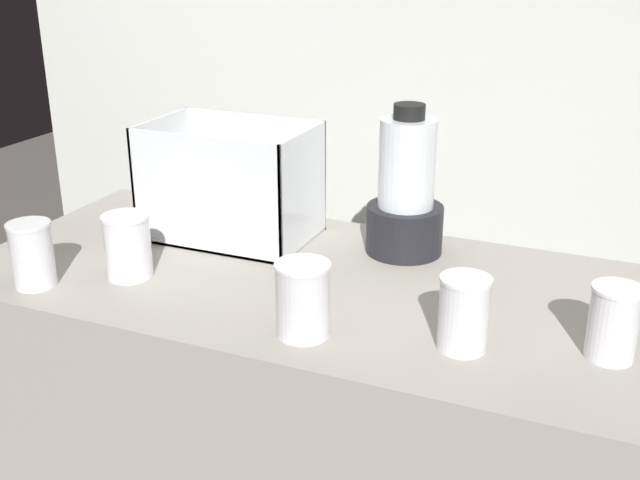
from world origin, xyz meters
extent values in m
cube|color=#9E998E|center=(0.00, 0.00, 0.45)|extent=(1.40, 0.64, 0.90)
cube|color=silver|center=(0.00, 0.77, 1.25)|extent=(2.60, 0.04, 2.50)
cube|color=white|center=(-0.27, 0.14, 0.90)|extent=(0.35, 0.23, 0.01)
cube|color=white|center=(-0.27, 0.03, 1.02)|extent=(0.35, 0.01, 0.25)
cube|color=white|center=(-0.27, 0.25, 1.02)|extent=(0.35, 0.01, 0.25)
cube|color=white|center=(-0.44, 0.14, 1.02)|extent=(0.01, 0.23, 0.25)
cube|color=white|center=(-0.10, 0.14, 1.02)|extent=(0.01, 0.23, 0.25)
cone|color=orange|center=(-0.28, 0.16, 0.93)|extent=(0.07, 0.15, 0.03)
cone|color=orange|center=(-0.30, 0.14, 0.92)|extent=(0.18, 0.10, 0.03)
cone|color=orange|center=(-0.32, 0.15, 0.93)|extent=(0.13, 0.12, 0.03)
cone|color=orange|center=(-0.33, 0.14, 0.93)|extent=(0.15, 0.17, 0.03)
cone|color=orange|center=(-0.23, 0.13, 0.96)|extent=(0.10, 0.19, 0.03)
cone|color=orange|center=(-0.29, 0.14, 0.95)|extent=(0.14, 0.10, 0.03)
cylinder|color=black|center=(0.11, 0.20, 0.95)|extent=(0.16, 0.16, 0.10)
cylinder|color=silver|center=(0.11, 0.20, 1.09)|extent=(0.11, 0.11, 0.18)
cylinder|color=orange|center=(0.11, 0.20, 1.02)|extent=(0.10, 0.10, 0.04)
cylinder|color=black|center=(0.11, 0.20, 1.20)|extent=(0.06, 0.06, 0.03)
cylinder|color=white|center=(-0.48, -0.24, 0.96)|extent=(0.08, 0.08, 0.12)
cylinder|color=orange|center=(-0.48, -0.24, 0.95)|extent=(0.07, 0.07, 0.10)
cylinder|color=white|center=(-0.48, -0.24, 1.02)|extent=(0.08, 0.08, 0.01)
cylinder|color=white|center=(-0.34, -0.13, 0.96)|extent=(0.09, 0.09, 0.12)
cylinder|color=yellow|center=(-0.34, -0.13, 0.95)|extent=(0.08, 0.08, 0.09)
cylinder|color=white|center=(-0.34, -0.13, 1.02)|extent=(0.09, 0.09, 0.01)
cylinder|color=white|center=(0.06, -0.22, 0.96)|extent=(0.09, 0.09, 0.12)
cylinder|color=maroon|center=(0.06, -0.22, 0.94)|extent=(0.08, 0.08, 0.07)
cylinder|color=white|center=(0.06, -0.22, 1.02)|extent=(0.09, 0.09, 0.01)
cylinder|color=white|center=(0.31, -0.16, 0.96)|extent=(0.08, 0.08, 0.12)
cylinder|color=orange|center=(0.31, -0.16, 0.94)|extent=(0.07, 0.07, 0.07)
cylinder|color=white|center=(0.31, -0.16, 1.02)|extent=(0.08, 0.08, 0.01)
cylinder|color=white|center=(0.53, -0.10, 0.96)|extent=(0.08, 0.08, 0.11)
cylinder|color=yellow|center=(0.53, -0.10, 0.95)|extent=(0.07, 0.07, 0.10)
cylinder|color=white|center=(0.53, -0.10, 1.02)|extent=(0.08, 0.08, 0.01)
camera|label=1|loc=(0.53, -1.25, 1.51)|focal=43.48mm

